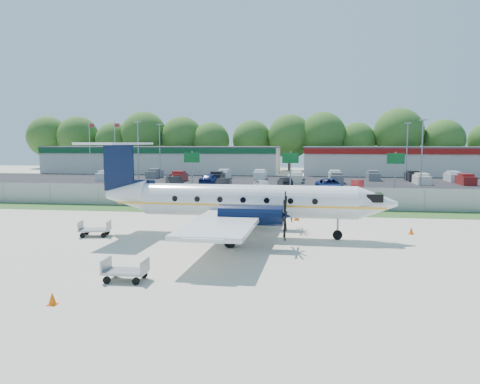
# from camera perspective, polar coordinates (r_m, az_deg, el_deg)

# --- Properties ---
(ground) EXTENTS (170.00, 170.00, 0.00)m
(ground) POSITION_cam_1_polar(r_m,az_deg,el_deg) (29.20, -1.76, -5.71)
(ground) COLOR beige
(ground) RESTS_ON ground
(grass_verge) EXTENTS (170.00, 4.00, 0.02)m
(grass_verge) POSITION_cam_1_polar(r_m,az_deg,el_deg) (40.88, 1.25, -2.33)
(grass_verge) COLOR #2D561E
(grass_verge) RESTS_ON ground
(access_road) EXTENTS (170.00, 8.00, 0.02)m
(access_road) POSITION_cam_1_polar(r_m,az_deg,el_deg) (47.77, 2.32, -1.12)
(access_road) COLOR black
(access_road) RESTS_ON ground
(parking_lot) EXTENTS (170.00, 32.00, 0.02)m
(parking_lot) POSITION_cam_1_polar(r_m,az_deg,el_deg) (68.57, 4.23, 1.04)
(parking_lot) COLOR black
(parking_lot) RESTS_ON ground
(perimeter_fence) EXTENTS (120.00, 0.06, 1.99)m
(perimeter_fence) POSITION_cam_1_polar(r_m,az_deg,el_deg) (42.72, 1.60, -0.62)
(perimeter_fence) COLOR gray
(perimeter_fence) RESTS_ON ground
(building_west) EXTENTS (46.40, 12.40, 5.24)m
(building_west) POSITION_cam_1_polar(r_m,az_deg,el_deg) (94.76, -9.37, 3.93)
(building_west) COLOR beige
(building_west) RESTS_ON ground
(building_east) EXTENTS (44.40, 12.40, 5.24)m
(building_east) POSITION_cam_1_polar(r_m,az_deg,el_deg) (92.55, 21.63, 3.54)
(building_east) COLOR beige
(building_east) RESTS_ON ground
(sign_left) EXTENTS (1.80, 0.26, 5.00)m
(sign_left) POSITION_cam_1_polar(r_m,az_deg,el_deg) (52.75, -5.88, 3.45)
(sign_left) COLOR gray
(sign_left) RESTS_ON ground
(sign_mid) EXTENTS (1.80, 0.26, 5.00)m
(sign_mid) POSITION_cam_1_polar(r_m,az_deg,el_deg) (51.13, 6.17, 3.37)
(sign_mid) COLOR gray
(sign_mid) RESTS_ON ground
(sign_right) EXTENTS (1.80, 0.26, 5.00)m
(sign_right) POSITION_cam_1_polar(r_m,az_deg,el_deg) (51.85, 18.42, 3.13)
(sign_right) COLOR gray
(sign_right) RESTS_ON ground
(flagpole_west) EXTENTS (1.06, 0.12, 10.00)m
(flagpole_west) POSITION_cam_1_polar(r_m,az_deg,el_deg) (92.71, -17.81, 5.54)
(flagpole_west) COLOR silver
(flagpole_west) RESTS_ON ground
(flagpole_east) EXTENTS (1.06, 0.12, 10.00)m
(flagpole_east) POSITION_cam_1_polar(r_m,az_deg,el_deg) (90.61, -14.96, 5.62)
(flagpole_east) COLOR silver
(flagpole_east) RESTS_ON ground
(light_pole_nw) EXTENTS (0.90, 0.35, 9.09)m
(light_pole_nw) POSITION_cam_1_polar(r_m,az_deg,el_deg) (70.75, -12.31, 5.30)
(light_pole_nw) COLOR gray
(light_pole_nw) RESTS_ON ground
(light_pole_ne) EXTENTS (0.90, 0.35, 9.09)m
(light_pole_ne) POSITION_cam_1_polar(r_m,az_deg,el_deg) (67.78, 21.31, 5.00)
(light_pole_ne) COLOR gray
(light_pole_ne) RESTS_ON ground
(light_pole_sw) EXTENTS (0.90, 0.35, 9.09)m
(light_pole_sw) POSITION_cam_1_polar(r_m,az_deg,el_deg) (80.17, -9.76, 5.42)
(light_pole_sw) COLOR gray
(light_pole_sw) RESTS_ON ground
(light_pole_se) EXTENTS (0.90, 0.35, 9.09)m
(light_pole_se) POSITION_cam_1_polar(r_m,az_deg,el_deg) (77.57, 19.69, 5.14)
(light_pole_se) COLOR gray
(light_pole_se) RESTS_ON ground
(tree_line) EXTENTS (112.00, 6.00, 14.00)m
(tree_line) POSITION_cam_1_polar(r_m,az_deg,el_deg) (102.43, 5.68, 2.65)
(tree_line) COLOR #2E5A1A
(tree_line) RESTS_ON ground
(aircraft) EXTENTS (19.14, 18.91, 5.96)m
(aircraft) POSITION_cam_1_polar(r_m,az_deg,el_deg) (29.52, 0.18, -1.05)
(aircraft) COLOR silver
(aircraft) RESTS_ON ground
(baggage_cart_near) EXTENTS (1.86, 1.16, 0.96)m
(baggage_cart_near) POSITION_cam_1_polar(r_m,az_deg,el_deg) (20.98, -13.78, -9.32)
(baggage_cart_near) COLOR gray
(baggage_cart_near) RESTS_ON ground
(baggage_cart_far) EXTENTS (2.06, 1.48, 0.98)m
(baggage_cart_far) POSITION_cam_1_polar(r_m,az_deg,el_deg) (31.26, -17.27, -4.35)
(baggage_cart_far) COLOR gray
(baggage_cart_far) RESTS_ON ground
(cone_nose) EXTENTS (0.33, 0.33, 0.47)m
(cone_nose) POSITION_cam_1_polar(r_m,az_deg,el_deg) (32.54, 20.14, -4.47)
(cone_nose) COLOR #FF6108
(cone_nose) RESTS_ON ground
(cone_port_wing) EXTENTS (0.33, 0.33, 0.47)m
(cone_port_wing) POSITION_cam_1_polar(r_m,az_deg,el_deg) (18.92, -21.91, -11.99)
(cone_port_wing) COLOR #FF6108
(cone_port_wing) RESTS_ON ground
(cone_starboard_wing) EXTENTS (0.43, 0.43, 0.61)m
(cone_starboard_wing) POSITION_cam_1_polar(r_m,az_deg,el_deg) (36.20, 6.91, -3.00)
(cone_starboard_wing) COLOR #FF6108
(cone_starboard_wing) RESTS_ON ground
(road_car_west) EXTENTS (5.62, 2.92, 1.56)m
(road_car_west) POSITION_cam_1_polar(r_m,az_deg,el_deg) (50.08, -15.73, -1.02)
(road_car_west) COLOR beige
(road_car_west) RESTS_ON ground
(road_car_mid) EXTENTS (4.94, 3.06, 1.57)m
(road_car_mid) POSITION_cam_1_polar(r_m,az_deg,el_deg) (49.48, 13.60, -1.05)
(road_car_mid) COLOR navy
(road_car_mid) RESTS_ON ground
(parked_car_a) EXTENTS (3.68, 5.28, 1.65)m
(parked_car_a) POSITION_cam_1_polar(r_m,az_deg,el_deg) (60.72, -7.99, 0.34)
(parked_car_a) COLOR black
(parked_car_a) RESTS_ON ground
(parked_car_b) EXTENTS (1.98, 4.85, 1.56)m
(parked_car_b) POSITION_cam_1_polar(r_m,az_deg,el_deg) (57.71, -2.03, 0.10)
(parked_car_b) COLOR black
(parked_car_b) RESTS_ON ground
(parked_car_c) EXTENTS (3.14, 4.46, 1.41)m
(parked_car_c) POSITION_cam_1_polar(r_m,az_deg,el_deg) (58.46, 2.78, 0.17)
(parked_car_c) COLOR silver
(parked_car_c) RESTS_ON ground
(parked_car_d) EXTENTS (3.59, 6.40, 1.69)m
(parked_car_d) POSITION_cam_1_polar(r_m,az_deg,el_deg) (56.82, 10.88, -0.10)
(parked_car_d) COLOR navy
(parked_car_d) RESTS_ON ground
(parked_car_e) EXTENTS (2.00, 4.53, 1.45)m
(parked_car_e) POSITION_cam_1_polar(r_m,az_deg,el_deg) (58.49, 14.10, 0.00)
(parked_car_e) COLOR maroon
(parked_car_e) RESTS_ON ground
(parked_car_f) EXTENTS (2.57, 5.17, 1.69)m
(parked_car_f) POSITION_cam_1_polar(r_m,az_deg,el_deg) (65.61, -3.66, 0.80)
(parked_car_f) COLOR navy
(parked_car_f) RESTS_ON ground
(parked_car_g) EXTENTS (2.37, 4.20, 1.31)m
(parked_car_g) POSITION_cam_1_polar(r_m,az_deg,el_deg) (63.48, 5.50, 0.61)
(parked_car_g) COLOR black
(parked_car_g) RESTS_ON ground
(far_parking_rows) EXTENTS (56.00, 10.00, 1.60)m
(far_parking_rows) POSITION_cam_1_polar(r_m,az_deg,el_deg) (73.55, 4.53, 1.36)
(far_parking_rows) COLOR gray
(far_parking_rows) RESTS_ON ground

